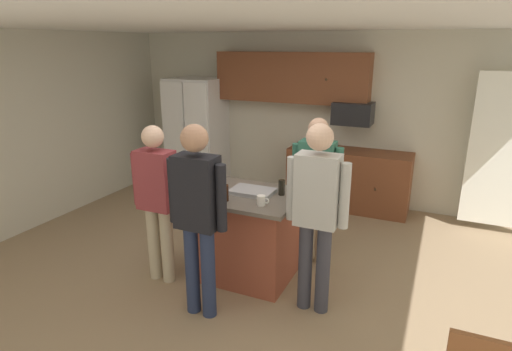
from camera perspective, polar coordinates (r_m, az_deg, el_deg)
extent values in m
plane|color=#937A5B|center=(4.77, -1.99, -13.17)|extent=(7.04, 7.04, 0.00)
plane|color=white|center=(4.11, -2.38, 19.86)|extent=(7.04, 7.04, 0.00)
cube|color=beige|center=(6.82, 8.40, 7.72)|extent=(6.40, 0.10, 2.60)
cube|color=beige|center=(6.33, -29.24, 4.95)|extent=(0.10, 5.60, 2.60)
cube|color=white|center=(6.27, 30.70, 2.74)|extent=(0.90, 0.06, 2.00)
cube|color=brown|center=(6.68, 4.76, 13.05)|extent=(2.40, 0.35, 0.75)
sphere|color=#4C3823|center=(6.32, 9.42, 12.64)|extent=(0.04, 0.04, 0.04)
cube|color=brown|center=(6.58, 12.32, -0.48)|extent=(1.80, 0.60, 0.90)
sphere|color=#4C3823|center=(6.21, 15.74, -1.81)|extent=(0.04, 0.04, 0.04)
cube|color=white|center=(7.33, -7.88, 5.54)|extent=(0.88, 0.70, 1.88)
cube|color=white|center=(7.15, -10.95, 5.08)|extent=(0.42, 0.04, 1.80)
cube|color=white|center=(6.91, -7.95, 4.81)|extent=(0.42, 0.04, 1.80)
cylinder|color=#B2B2B7|center=(6.99, -9.65, 5.66)|extent=(0.02, 0.02, 0.35)
cube|color=black|center=(6.37, 12.93, 8.16)|extent=(0.56, 0.40, 0.32)
cube|color=brown|center=(4.56, -1.56, -8.24)|extent=(1.01, 0.74, 0.90)
cube|color=#60564C|center=(4.37, -1.61, -2.67)|extent=(1.15, 0.88, 0.04)
cylinder|color=#383842|center=(4.07, 6.64, -11.96)|extent=(0.13, 0.13, 0.87)
cylinder|color=#383842|center=(4.03, 9.00, -12.38)|extent=(0.13, 0.13, 0.87)
cube|color=#B7B7B2|center=(3.74, 8.28, -1.98)|extent=(0.38, 0.22, 0.65)
sphere|color=beige|center=(3.61, 8.61, 5.12)|extent=(0.24, 0.24, 0.24)
cylinder|color=#B7B7B2|center=(3.81, 4.81, -1.76)|extent=(0.09, 0.09, 0.59)
cylinder|color=#B7B7B2|center=(3.69, 11.85, -2.72)|extent=(0.09, 0.09, 0.59)
cylinder|color=tan|center=(4.66, -13.57, -8.79)|extent=(0.13, 0.13, 0.81)
cylinder|color=tan|center=(4.56, -11.86, -9.24)|extent=(0.13, 0.13, 0.81)
cube|color=maroon|center=(4.35, -13.34, -0.60)|extent=(0.38, 0.22, 0.61)
sphere|color=beige|center=(4.24, -13.75, 5.12)|extent=(0.22, 0.22, 0.22)
cylinder|color=maroon|center=(4.50, -15.76, -0.45)|extent=(0.09, 0.09, 0.55)
cylinder|color=maroon|center=(4.22, -10.72, -1.27)|extent=(0.09, 0.09, 0.55)
cylinder|color=tan|center=(4.92, 6.88, -6.91)|extent=(0.13, 0.13, 0.81)
cylinder|color=tan|center=(4.88, 8.80, -7.21)|extent=(0.13, 0.13, 0.81)
cube|color=#2D6651|center=(4.66, 8.19, 0.95)|extent=(0.38, 0.22, 0.61)
sphere|color=tan|center=(4.55, 8.43, 6.33)|extent=(0.22, 0.22, 0.22)
cylinder|color=#2D6651|center=(4.73, 5.39, 1.06)|extent=(0.09, 0.09, 0.55)
cylinder|color=#2D6651|center=(4.60, 11.05, 0.36)|extent=(0.09, 0.09, 0.55)
cylinder|color=#232D4C|center=(4.03, -8.58, -12.37)|extent=(0.13, 0.13, 0.87)
cylinder|color=#232D4C|center=(3.95, -6.44, -12.93)|extent=(0.13, 0.13, 0.87)
cube|color=black|center=(3.67, -7.99, -2.27)|extent=(0.38, 0.22, 0.65)
sphere|color=tan|center=(3.54, -8.31, 5.00)|extent=(0.24, 0.24, 0.24)
cylinder|color=black|center=(3.80, -11.05, -1.99)|extent=(0.09, 0.09, 0.59)
cylinder|color=black|center=(3.56, -4.69, -3.08)|extent=(0.09, 0.09, 0.59)
cylinder|color=black|center=(4.31, 3.47, -1.61)|extent=(0.07, 0.07, 0.16)
cylinder|color=#4C6B99|center=(4.40, -7.24, -1.75)|extent=(0.09, 0.09, 0.09)
torus|color=#4C6B99|center=(4.37, -6.59, -1.80)|extent=(0.06, 0.01, 0.06)
cylinder|color=black|center=(4.39, -4.96, -1.23)|extent=(0.06, 0.06, 0.17)
cylinder|color=black|center=(4.28, -5.68, -2.02)|extent=(0.07, 0.07, 0.13)
cylinder|color=black|center=(4.15, -4.15, -2.34)|extent=(0.07, 0.07, 0.16)
cylinder|color=white|center=(4.03, 0.69, -3.39)|extent=(0.08, 0.08, 0.10)
torus|color=white|center=(4.01, 1.42, -3.44)|extent=(0.06, 0.01, 0.06)
cube|color=#B7B7BC|center=(4.37, -0.48, -2.28)|extent=(0.44, 0.30, 0.02)
cube|color=#A8A8AD|center=(4.36, -0.48, -2.03)|extent=(0.44, 0.30, 0.02)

